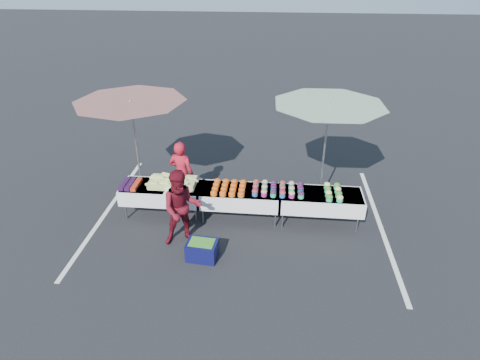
# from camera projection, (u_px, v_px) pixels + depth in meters

# --- Properties ---
(ground) EXTENTS (80.00, 80.00, 0.00)m
(ground) POSITION_uv_depth(u_px,v_px,m) (240.00, 217.00, 9.37)
(ground) COLOR black
(stripe_left) EXTENTS (0.10, 5.00, 0.00)m
(stripe_left) POSITION_uv_depth(u_px,v_px,m) (108.00, 210.00, 9.64)
(stripe_left) COLOR silver
(stripe_left) RESTS_ON ground
(stripe_right) EXTENTS (0.10, 5.00, 0.00)m
(stripe_right) POSITION_uv_depth(u_px,v_px,m) (380.00, 225.00, 9.10)
(stripe_right) COLOR silver
(stripe_right) RESTS_ON ground
(table_left) EXTENTS (1.86, 0.81, 0.75)m
(table_left) POSITION_uv_depth(u_px,v_px,m) (162.00, 192.00, 9.24)
(table_left) COLOR white
(table_left) RESTS_ON ground
(table_center) EXTENTS (1.86, 0.81, 0.75)m
(table_center) POSITION_uv_depth(u_px,v_px,m) (240.00, 196.00, 9.09)
(table_center) COLOR white
(table_center) RESTS_ON ground
(table_right) EXTENTS (1.86, 0.81, 0.75)m
(table_right) POSITION_uv_depth(u_px,v_px,m) (320.00, 200.00, 8.93)
(table_right) COLOR white
(table_right) RESTS_ON ground
(berry_punnets) EXTENTS (0.40, 0.54, 0.08)m
(berry_punnets) POSITION_uv_depth(u_px,v_px,m) (130.00, 184.00, 9.15)
(berry_punnets) COLOR black
(berry_punnets) RESTS_ON table_left
(corn_pile) EXTENTS (1.16, 0.57, 0.26)m
(corn_pile) POSITION_uv_depth(u_px,v_px,m) (172.00, 182.00, 9.13)
(corn_pile) COLOR #BBCF6A
(corn_pile) RESTS_ON table_left
(plastic_bags) EXTENTS (0.30, 0.25, 0.05)m
(plastic_bags) POSITION_uv_depth(u_px,v_px,m) (171.00, 192.00, 8.86)
(plastic_bags) COLOR white
(plastic_bags) RESTS_ON table_left
(carrot_bowls) EXTENTS (0.75, 0.69, 0.11)m
(carrot_bowls) POSITION_uv_depth(u_px,v_px,m) (229.00, 187.00, 8.99)
(carrot_bowls) COLOR orange
(carrot_bowls) RESTS_ON table_center
(potato_cups) EXTENTS (1.14, 0.58, 0.16)m
(potato_cups) POSITION_uv_depth(u_px,v_px,m) (278.00, 188.00, 8.89)
(potato_cups) COLOR #2354A5
(potato_cups) RESTS_ON table_right
(bean_baskets) EXTENTS (0.36, 0.68, 0.15)m
(bean_baskets) POSITION_uv_depth(u_px,v_px,m) (333.00, 192.00, 8.79)
(bean_baskets) COLOR #2AA96C
(bean_baskets) RESTS_ON table_right
(vendor) EXTENTS (0.65, 0.48, 1.62)m
(vendor) POSITION_uv_depth(u_px,v_px,m) (182.00, 173.00, 9.58)
(vendor) COLOR #AB1325
(vendor) RESTS_ON ground
(customer) EXTENTS (0.97, 0.85, 1.69)m
(customer) POSITION_uv_depth(u_px,v_px,m) (182.00, 208.00, 8.16)
(customer) COLOR #5D0E19
(customer) RESTS_ON ground
(umbrella_left) EXTENTS (2.92, 2.92, 2.58)m
(umbrella_left) POSITION_uv_depth(u_px,v_px,m) (131.00, 110.00, 8.95)
(umbrella_left) COLOR black
(umbrella_left) RESTS_ON ground
(umbrella_right) EXTENTS (3.33, 3.33, 2.57)m
(umbrella_right) POSITION_uv_depth(u_px,v_px,m) (328.00, 113.00, 8.77)
(umbrella_right) COLOR black
(umbrella_right) RESTS_ON ground
(storage_bin) EXTENTS (0.64, 0.49, 0.39)m
(storage_bin) POSITION_uv_depth(u_px,v_px,m) (202.00, 250.00, 8.02)
(storage_bin) COLOR #0B0D3B
(storage_bin) RESTS_ON ground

